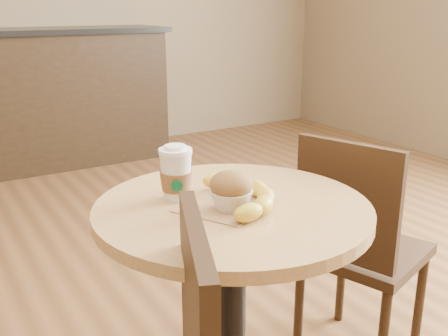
# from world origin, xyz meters

# --- Properties ---
(cafe_table) EXTENTS (0.67, 0.67, 0.75)m
(cafe_table) POSITION_xyz_m (-0.06, 0.04, 0.52)
(cafe_table) COLOR black
(cafe_table) RESTS_ON ground
(chair_right) EXTENTS (0.46, 0.46, 0.82)m
(chair_right) POSITION_xyz_m (0.50, 0.16, 0.45)
(chair_right) COLOR #301F11
(chair_right) RESTS_ON ground
(service_counter) EXTENTS (2.30, 0.65, 1.04)m
(service_counter) POSITION_xyz_m (0.00, 3.18, 0.52)
(service_counter) COLOR black
(service_counter) RESTS_ON ground
(kraft_bag) EXTENTS (0.30, 0.27, 0.00)m
(kraft_bag) POSITION_xyz_m (-0.07, 0.05, 0.75)
(kraft_bag) COLOR #9E764C
(kraft_bag) RESTS_ON cafe_table
(coffee_cup) EXTENTS (0.08, 0.08, 0.14)m
(coffee_cup) POSITION_xyz_m (-0.16, 0.14, 0.81)
(coffee_cup) COLOR silver
(coffee_cup) RESTS_ON cafe_table
(muffin) EXTENTS (0.10, 0.10, 0.09)m
(muffin) POSITION_xyz_m (-0.09, 0.01, 0.80)
(muffin) COLOR silver
(muffin) RESTS_ON kraft_bag
(banana) EXTENTS (0.27, 0.34, 0.04)m
(banana) POSITION_xyz_m (-0.04, 0.03, 0.77)
(banana) COLOR gold
(banana) RESTS_ON kraft_bag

